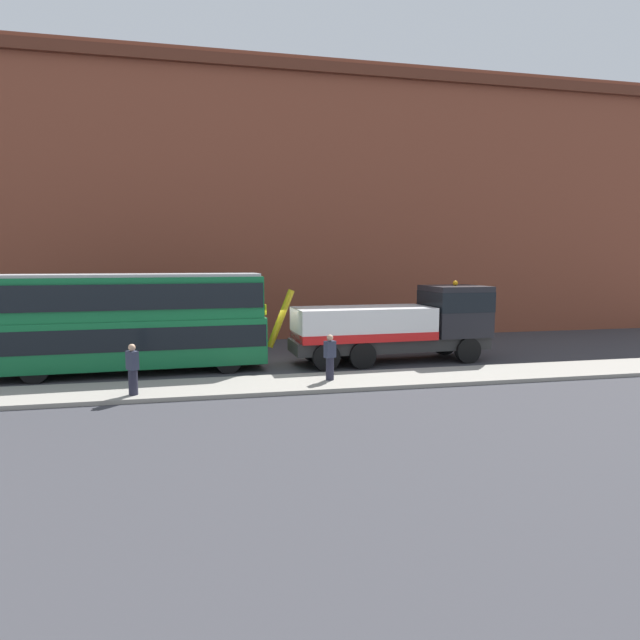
{
  "coord_description": "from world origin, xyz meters",
  "views": [
    {
      "loc": [
        -3.1,
        -23.4,
        4.6
      ],
      "look_at": [
        1.87,
        -0.55,
        2.0
      ],
      "focal_mm": 30.22,
      "sensor_mm": 36.0,
      "label": 1
    }
  ],
  "objects_px": {
    "recovery_tow_truck": "(400,323)",
    "pedestrian_onlooker": "(133,370)",
    "pedestrian_bystander": "(330,358)",
    "double_decker_bus": "(128,319)"
  },
  "relations": [
    {
      "from": "recovery_tow_truck",
      "to": "pedestrian_onlooker",
      "type": "xyz_separation_m",
      "value": [
        -11.03,
        -4.44,
        -0.77
      ]
    },
    {
      "from": "pedestrian_onlooker",
      "to": "pedestrian_bystander",
      "type": "distance_m",
      "value": 6.95
    },
    {
      "from": "recovery_tow_truck",
      "to": "pedestrian_onlooker",
      "type": "distance_m",
      "value": 11.92
    },
    {
      "from": "double_decker_bus",
      "to": "pedestrian_onlooker",
      "type": "xyz_separation_m",
      "value": [
        0.66,
        -4.42,
        -1.25
      ]
    },
    {
      "from": "double_decker_bus",
      "to": "pedestrian_bystander",
      "type": "xyz_separation_m",
      "value": [
        7.56,
        -3.64,
        -1.25
      ]
    },
    {
      "from": "recovery_tow_truck",
      "to": "pedestrian_bystander",
      "type": "bearing_deg",
      "value": -140.96
    },
    {
      "from": "double_decker_bus",
      "to": "pedestrian_onlooker",
      "type": "bearing_deg",
      "value": -84.02
    },
    {
      "from": "double_decker_bus",
      "to": "pedestrian_bystander",
      "type": "distance_m",
      "value": 8.48
    },
    {
      "from": "pedestrian_bystander",
      "to": "pedestrian_onlooker",
      "type": "bearing_deg",
      "value": 74.72
    },
    {
      "from": "recovery_tow_truck",
      "to": "double_decker_bus",
      "type": "bearing_deg",
      "value": 177.65
    }
  ]
}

